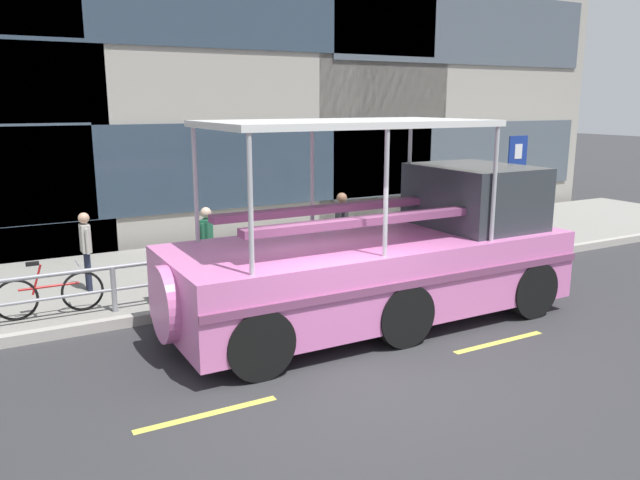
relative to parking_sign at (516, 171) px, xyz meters
name	(u,v)px	position (x,y,z in m)	size (l,w,h in m)	color
ground_plane	(354,362)	(-7.14, -3.94, -2.03)	(120.00, 120.00, 0.00)	#333335
sidewalk	(221,268)	(-7.14, 1.66, -1.94)	(32.00, 4.80, 0.18)	gray
curb_edge	(267,298)	(-7.14, -0.83, -1.94)	(32.00, 0.18, 0.18)	#B2ADA3
lane_centreline	(372,373)	(-7.14, -4.41, -2.03)	(25.80, 0.12, 0.01)	#DBD64C
curb_guardrail	(312,254)	(-5.99, -0.49, -1.29)	(11.67, 0.09, 0.82)	gray
parking_sign	(516,171)	(0.00, 0.00, 0.00)	(0.60, 0.12, 2.72)	#4C4F54
leaned_bicycle	(50,294)	(-10.83, -0.17, -1.47)	(1.74, 0.46, 0.96)	black
duck_tour_boat	(395,256)	(-5.49, -2.59, -0.92)	(8.65, 2.66, 3.43)	pink
pedestrian_near_bow	(430,208)	(-2.26, 0.48, -0.80)	(0.43, 0.34, 1.73)	#1E2338
pedestrian_mid_left	(342,223)	(-4.94, 0.12, -0.86)	(0.23, 0.47, 1.65)	#1E2338
pedestrian_mid_right	(207,238)	(-7.89, 0.31, -0.92)	(0.31, 0.36, 1.55)	#47423D
pedestrian_near_stern	(86,244)	(-10.02, 1.05, -0.94)	(0.21, 0.44, 1.51)	#1E2338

